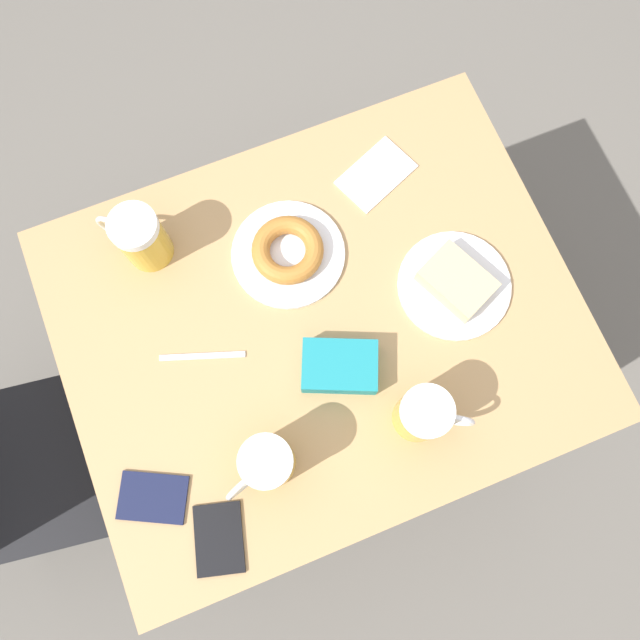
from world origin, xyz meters
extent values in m
plane|color=#666059|center=(0.00, 0.00, 0.00)|extent=(8.00, 8.00, 0.00)
cube|color=tan|center=(0.00, 0.00, 0.74)|extent=(0.82, 1.03, 0.03)
cylinder|color=black|center=(-0.37, -0.47, 0.36)|extent=(0.04, 0.04, 0.73)
cylinder|color=black|center=(0.37, -0.47, 0.36)|extent=(0.04, 0.04, 0.73)
cylinder|color=black|center=(-0.37, 0.47, 0.36)|extent=(0.04, 0.04, 0.73)
cylinder|color=black|center=(0.37, 0.47, 0.36)|extent=(0.04, 0.04, 0.73)
cube|color=black|center=(0.00, 0.76, 0.45)|extent=(0.45, 0.45, 0.02)
cylinder|color=black|center=(-0.20, 0.61, 0.22)|extent=(0.03, 0.03, 0.44)
cylinder|color=black|center=(0.15, 0.56, 0.22)|extent=(0.03, 0.03, 0.44)
cylinder|color=black|center=(-0.15, 0.96, 0.22)|extent=(0.03, 0.03, 0.44)
cylinder|color=silver|center=(-0.03, -0.28, 0.76)|extent=(0.23, 0.23, 0.01)
cube|color=#D1B27F|center=(-0.03, -0.28, 0.79)|extent=(0.16, 0.14, 0.04)
cylinder|color=silver|center=(0.16, 0.01, 0.76)|extent=(0.23, 0.23, 0.01)
torus|color=#B2702D|center=(0.16, 0.01, 0.78)|extent=(0.15, 0.15, 0.04)
cylinder|color=gold|center=(0.27, 0.27, 0.82)|extent=(0.09, 0.09, 0.12)
cylinder|color=white|center=(0.27, 0.27, 0.89)|extent=(0.09, 0.09, 0.02)
torus|color=silver|center=(0.30, 0.30, 0.83)|extent=(0.07, 0.07, 0.09)
cylinder|color=gold|center=(-0.24, -0.10, 0.82)|extent=(0.09, 0.09, 0.12)
cylinder|color=white|center=(-0.24, -0.10, 0.89)|extent=(0.09, 0.09, 0.02)
torus|color=silver|center=(-0.27, -0.14, 0.83)|extent=(0.06, 0.08, 0.09)
cylinder|color=gold|center=(-0.22, 0.19, 0.82)|extent=(0.09, 0.09, 0.12)
cylinder|color=white|center=(-0.22, 0.19, 0.89)|extent=(0.09, 0.09, 0.02)
torus|color=silver|center=(-0.24, 0.24, 0.83)|extent=(0.04, 0.09, 0.09)
cube|color=white|center=(0.26, -0.23, 0.76)|extent=(0.15, 0.18, 0.00)
cube|color=silver|center=(0.02, 0.24, 0.76)|extent=(0.07, 0.16, 0.00)
cube|color=#141938|center=(-0.20, 0.41, 0.76)|extent=(0.14, 0.15, 0.01)
cube|color=black|center=(-0.31, 0.32, 0.76)|extent=(0.14, 0.12, 0.01)
cube|color=teal|center=(-0.10, 0.00, 0.78)|extent=(0.15, 0.17, 0.05)
camera|label=1|loc=(-0.27, 0.11, 1.96)|focal=35.00mm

